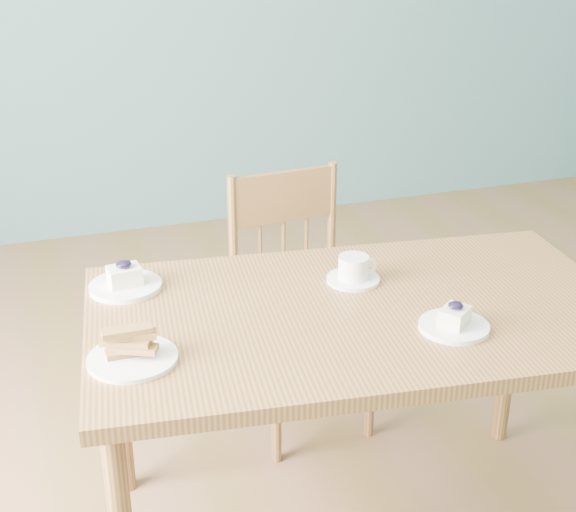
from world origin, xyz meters
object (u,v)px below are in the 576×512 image
at_px(dining_chair, 299,303).
at_px(coffee_cup, 354,271).
at_px(biscotti_plate, 132,351).
at_px(cheesecake_plate_near, 454,322).
at_px(cheesecake_plate_far, 125,282).
at_px(dining_table, 358,332).

distance_m(dining_chair, coffee_cup, 0.51).
relative_size(dining_chair, biscotti_plate, 4.31).
xyz_separation_m(cheesecake_plate_near, cheesecake_plate_far, (-0.67, 0.45, 0.00)).
height_order(cheesecake_plate_far, biscotti_plate, same).
height_order(dining_table, cheesecake_plate_far, cheesecake_plate_far).
xyz_separation_m(dining_chair, coffee_cup, (-0.00, -0.42, 0.29)).
height_order(cheesecake_plate_far, coffee_cup, cheesecake_plate_far).
bearing_deg(cheesecake_plate_far, dining_table, -28.80).
bearing_deg(cheesecake_plate_near, cheesecake_plate_far, 146.37).
distance_m(dining_chair, biscotti_plate, 0.91).
height_order(cheesecake_plate_near, biscotti_plate, biscotti_plate).
distance_m(dining_chair, cheesecake_plate_far, 0.69).
xyz_separation_m(dining_table, cheesecake_plate_far, (-0.51, 0.28, 0.09)).
bearing_deg(biscotti_plate, cheesecake_plate_far, 84.11).
bearing_deg(cheesecake_plate_near, biscotti_plate, 172.31).
xyz_separation_m(cheesecake_plate_far, biscotti_plate, (-0.04, -0.35, 0.00)).
height_order(coffee_cup, biscotti_plate, biscotti_plate).
height_order(cheesecake_plate_near, coffee_cup, same).
xyz_separation_m(dining_table, biscotti_plate, (-0.55, -0.07, 0.09)).
height_order(dining_table, cheesecake_plate_near, cheesecake_plate_near).
relative_size(dining_table, dining_chair, 1.65).
relative_size(coffee_cup, biscotti_plate, 0.71).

